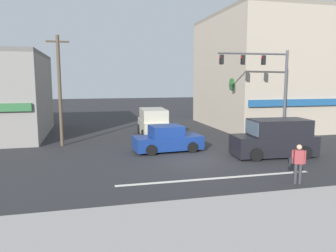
# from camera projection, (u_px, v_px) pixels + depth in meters

# --- Properties ---
(ground_plane) EXTENTS (120.00, 120.00, 0.00)m
(ground_plane) POSITION_uv_depth(u_px,v_px,m) (193.00, 160.00, 17.79)
(ground_plane) COLOR #2B2B2D
(lane_marking_stripe) EXTENTS (9.00, 0.24, 0.01)m
(lane_marking_stripe) POSITION_uv_depth(u_px,v_px,m) (218.00, 178.00, 14.42)
(lane_marking_stripe) COLOR silver
(lane_marking_stripe) RESTS_ON ground
(sidewalk_curb) EXTENTS (40.00, 5.00, 0.16)m
(sidewalk_curb) POSITION_uv_depth(u_px,v_px,m) (283.00, 225.00, 9.61)
(sidewalk_curb) COLOR #9E9993
(sidewalk_curb) RESTS_ON ground
(building_right_corner) EXTENTS (10.63, 11.99, 10.05)m
(building_right_corner) POSITION_uv_depth(u_px,v_px,m) (269.00, 72.00, 30.17)
(building_right_corner) COLOR tan
(building_right_corner) RESTS_ON ground
(street_tree) EXTENTS (3.09, 3.09, 5.48)m
(street_tree) POSITION_uv_depth(u_px,v_px,m) (249.00, 85.00, 25.93)
(street_tree) COLOR #4C3823
(street_tree) RESTS_ON ground
(utility_pole_near_left) EXTENTS (1.40, 0.22, 7.08)m
(utility_pole_near_left) POSITION_uv_depth(u_px,v_px,m) (60.00, 89.00, 20.96)
(utility_pole_near_left) COLOR brown
(utility_pole_near_left) RESTS_ON ground
(utility_pole_far_right) EXTENTS (1.40, 0.22, 7.11)m
(utility_pole_far_right) POSITION_uv_depth(u_px,v_px,m) (250.00, 87.00, 28.19)
(utility_pole_far_right) COLOR brown
(utility_pole_far_right) RESTS_ON ground
(traffic_light_mast) EXTENTS (4.89, 0.31, 6.20)m
(traffic_light_mast) POSITION_uv_depth(u_px,v_px,m) (268.00, 80.00, 21.35)
(traffic_light_mast) COLOR #47474C
(traffic_light_mast) RESTS_ON ground
(van_crossing_leftbound) EXTENTS (2.23, 4.69, 2.11)m
(van_crossing_leftbound) POSITION_uv_depth(u_px,v_px,m) (153.00, 123.00, 25.08)
(van_crossing_leftbound) COLOR #B7B29E
(van_crossing_leftbound) RESTS_ON ground
(sedan_waiting_far) EXTENTS (4.22, 2.11, 1.58)m
(sedan_waiting_far) POSITION_uv_depth(u_px,v_px,m) (167.00, 140.00, 19.78)
(sedan_waiting_far) COLOR navy
(sedan_waiting_far) RESTS_ON ground
(van_crossing_rightbound) EXTENTS (4.72, 2.30, 2.11)m
(van_crossing_rightbound) POSITION_uv_depth(u_px,v_px,m) (275.00, 139.00, 18.42)
(van_crossing_rightbound) COLOR black
(van_crossing_rightbound) RESTS_ON ground
(pedestrian_foreground_with_bag) EXTENTS (0.65, 0.51, 1.67)m
(pedestrian_foreground_with_bag) POSITION_uv_depth(u_px,v_px,m) (298.00, 162.00, 13.53)
(pedestrian_foreground_with_bag) COLOR #333338
(pedestrian_foreground_with_bag) RESTS_ON ground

